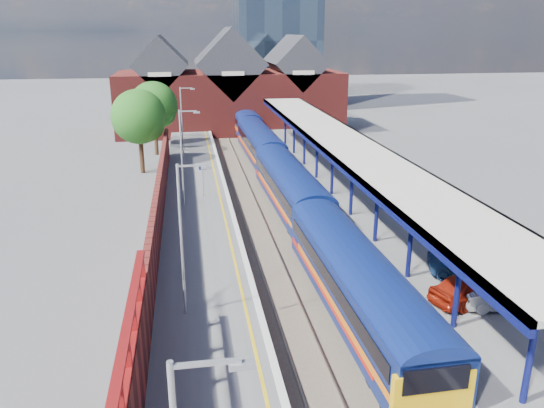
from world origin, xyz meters
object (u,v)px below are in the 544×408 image
Objects in this scene: parked_car_silver at (503,296)px; parked_car_red at (471,287)px; lamp_post_b at (184,231)px; lamp_post_c at (183,152)px; train at (272,160)px; parked_car_blue at (475,264)px; parked_car_dark at (500,292)px; platform_sign at (203,175)px; lamp_post_d at (183,118)px.

parked_car_red is at bearing 60.50° from parked_car_silver.
lamp_post_c is at bearing 90.00° from lamp_post_b.
lamp_post_b is 1.66× the size of parked_car_red.
train reaches higher than parked_car_blue.
lamp_post_b reaches higher than parked_car_dark.
platform_sign is at bearing 45.91° from parked_car_dark.
lamp_post_b is 32.00m from lamp_post_d.
train is 25.89m from lamp_post_b.
parked_car_red is at bearing 165.88° from parked_car_blue.
lamp_post_d reaches higher than parked_car_blue.
lamp_post_b is 2.80× the size of platform_sign.
lamp_post_d is 14.25m from platform_sign.
train is at bearing 45.05° from platform_sign.
parked_car_silver is at bearing -67.03° from lamp_post_d.
parked_car_dark is (0.14, 0.46, -0.04)m from parked_car_silver.
platform_sign is 0.52× the size of parked_car_blue.
lamp_post_b reaches higher than parked_car_blue.
lamp_post_b is at bearing 90.88° from parked_car_silver.
platform_sign is at bearing -134.95° from train.
parked_car_dark is 0.84× the size of parked_car_blue.
parked_car_silver is (1.15, -0.89, -0.09)m from parked_car_red.
lamp_post_b and lamp_post_c have the same top height.
lamp_post_c is at bearing -124.26° from platform_sign.
platform_sign is at bearing 58.45° from parked_car_blue.
lamp_post_b reaches higher than train.
train reaches higher than parked_car_dark.
parked_car_silver is at bearing -56.81° from platform_sign.
parked_car_silver is at bearing 175.23° from parked_car_dark.
train is 13.76× the size of parked_car_blue.
lamp_post_d is at bearing 95.56° from platform_sign.
parked_car_dark is at bearing -5.55° from lamp_post_b.
parked_car_blue is (1.66, 2.53, -0.05)m from parked_car_red.
parked_car_silver reaches higher than parked_car_dark.
platform_sign is (1.36, 2.00, -2.30)m from lamp_post_c.
lamp_post_d is 36.94m from parked_car_silver.
platform_sign is at bearing -84.44° from lamp_post_d.
lamp_post_c and lamp_post_d have the same top height.
train is 16.30× the size of parked_car_dark.
parked_car_red reaches higher than parked_car_silver.
platform_sign is 0.62× the size of parked_car_dark.
parked_car_red is 1.37m from parked_car_dark.
train is 26.04m from parked_car_red.
lamp_post_d is at bearing 45.09° from parked_car_blue.
lamp_post_d is 1.46× the size of parked_car_blue.
train is 9.42× the size of lamp_post_c.
parked_car_red is at bearing -68.17° from lamp_post_d.
parked_car_red is at bearing 83.25° from parked_car_dark.
lamp_post_b is 18.20m from platform_sign.
lamp_post_d reaches higher than parked_car_red.
lamp_post_d is 36.57m from parked_car_dark.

